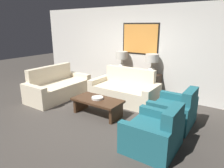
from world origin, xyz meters
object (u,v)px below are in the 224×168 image
(coffee_table, at_px, (98,103))
(armchair_near_camera, at_px, (154,134))
(console_table, at_px, (135,84))
(couch_by_back_wall, at_px, (124,91))
(armchair_near_back_wall, at_px, (174,112))
(couch_by_side, at_px, (58,88))
(decorative_bowl, at_px, (97,98))
(table_lamp_right, at_px, (152,60))
(table_lamp_left, at_px, (122,57))

(coffee_table, distance_m, armchair_near_camera, 1.76)
(console_table, distance_m, armchair_near_camera, 2.85)
(coffee_table, bearing_deg, couch_by_back_wall, 86.63)
(couch_by_back_wall, xyz_separation_m, armchair_near_back_wall, (1.60, -0.60, -0.02))
(coffee_table, xyz_separation_m, armchair_near_back_wall, (1.67, 0.55, -0.01))
(couch_by_side, distance_m, decorative_bowl, 1.77)
(table_lamp_right, bearing_deg, table_lamp_left, 180.00)
(coffee_table, bearing_deg, table_lamp_left, 103.56)
(table_lamp_right, xyz_separation_m, coffee_table, (-0.57, -1.81, -0.83))
(couch_by_back_wall, relative_size, couch_by_side, 1.00)
(table_lamp_right, bearing_deg, armchair_near_back_wall, -48.87)
(couch_by_back_wall, bearing_deg, table_lamp_left, 127.48)
(couch_by_back_wall, distance_m, couch_by_side, 2.00)
(coffee_table, xyz_separation_m, decorative_bowl, (-0.01, 0.02, 0.13))
(couch_by_back_wall, xyz_separation_m, armchair_near_camera, (1.60, -1.70, -0.02))
(table_lamp_left, distance_m, armchair_near_back_wall, 2.59)
(decorative_bowl, height_order, armchair_near_camera, armchair_near_camera)
(coffee_table, height_order, armchair_near_back_wall, armchair_near_back_wall)
(armchair_near_back_wall, height_order, armchair_near_camera, same)
(table_lamp_right, height_order, coffee_table, table_lamp_right)
(decorative_bowl, distance_m, armchair_near_camera, 1.78)
(table_lamp_left, xyz_separation_m, decorative_bowl, (0.42, -1.79, -0.71))
(table_lamp_right, relative_size, armchair_near_back_wall, 0.63)
(console_table, height_order, armchair_near_back_wall, armchair_near_back_wall)
(console_table, distance_m, table_lamp_right, 0.92)
(console_table, height_order, table_lamp_left, table_lamp_left)
(table_lamp_left, xyz_separation_m, couch_by_back_wall, (0.50, -0.66, -0.83))
(table_lamp_left, relative_size, couch_by_side, 0.31)
(coffee_table, distance_m, decorative_bowl, 0.13)
(table_lamp_right, xyz_separation_m, decorative_bowl, (-0.58, -1.79, -0.71))
(table_lamp_right, height_order, couch_by_side, table_lamp_right)
(couch_by_back_wall, bearing_deg, armchair_near_back_wall, -20.56)
(couch_by_back_wall, relative_size, decorative_bowl, 6.71)
(couch_by_side, distance_m, armchair_near_back_wall, 3.43)
(table_lamp_left, xyz_separation_m, armchair_near_back_wall, (2.10, -1.26, -0.84))
(console_table, distance_m, couch_by_side, 2.35)
(console_table, bearing_deg, armchair_near_camera, -55.81)
(coffee_table, relative_size, armchair_near_camera, 1.28)
(table_lamp_right, relative_size, couch_by_side, 0.31)
(table_lamp_left, height_order, couch_by_back_wall, table_lamp_left)
(armchair_near_back_wall, relative_size, armchair_near_camera, 1.00)
(table_lamp_left, xyz_separation_m, coffee_table, (0.44, -1.81, -0.83))
(table_lamp_right, xyz_separation_m, couch_by_back_wall, (-0.50, -0.66, -0.83))
(armchair_near_back_wall, bearing_deg, coffee_table, -161.76)
(console_table, xyz_separation_m, couch_by_back_wall, (0.00, -0.66, -0.06))
(armchair_near_camera, bearing_deg, coffee_table, 161.76)
(coffee_table, bearing_deg, armchair_near_camera, -18.24)
(armchair_near_camera, bearing_deg, couch_by_side, 165.71)
(table_lamp_right, relative_size, armchair_near_camera, 0.63)
(armchair_near_camera, bearing_deg, armchair_near_back_wall, 90.00)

